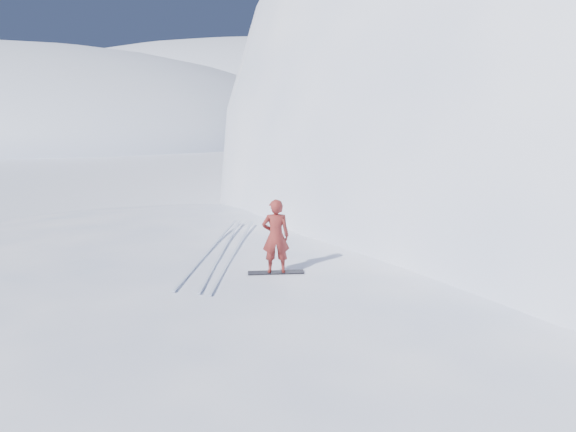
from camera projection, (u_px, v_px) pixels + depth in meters
The scene contains 8 objects.
ground at pixel (166, 429), 10.04m from camera, with size 400.00×400.00×0.00m, color white.
near_ridge at pixel (263, 361), 12.57m from camera, with size 36.00×28.00×4.80m, color white.
peak_shoulder at pixel (539, 221), 26.02m from camera, with size 28.00×24.00×18.00m, color white.
far_ridge_c at pixel (245, 117), 123.42m from camera, with size 140.00×90.00×36.00m, color white.
wind_bumps at pixel (189, 370), 12.16m from camera, with size 16.00×14.40×1.00m.
snowboard at pixel (276, 272), 11.71m from camera, with size 1.28×0.24×0.02m, color black.
snowboarder at pixel (276, 236), 11.50m from camera, with size 0.62×0.41×1.70m, color maroon.
board_tracks at pixel (223, 249), 13.41m from camera, with size 1.84×5.93×0.04m.
Camera 1 is at (4.72, -7.74, 6.46)m, focal length 32.00 mm.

